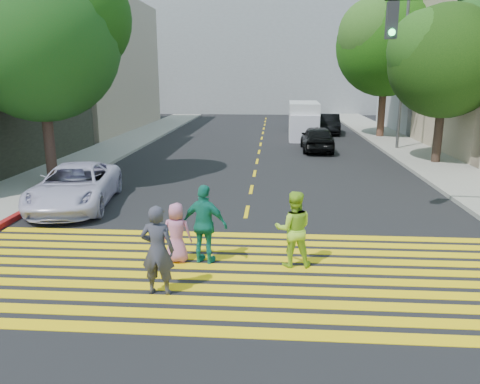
# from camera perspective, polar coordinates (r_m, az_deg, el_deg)

# --- Properties ---
(ground) EXTENTS (120.00, 120.00, 0.00)m
(ground) POSITION_cam_1_polar(r_m,az_deg,el_deg) (9.31, -1.36, -12.95)
(ground) COLOR black
(sidewalk_left) EXTENTS (3.00, 40.00, 0.15)m
(sidewalk_left) POSITION_cam_1_polar(r_m,az_deg,el_deg) (31.92, -12.95, 6.23)
(sidewalk_left) COLOR gray
(sidewalk_left) RESTS_ON ground
(sidewalk_right) EXTENTS (3.00, 60.00, 0.15)m
(sidewalk_right) POSITION_cam_1_polar(r_m,az_deg,el_deg) (24.84, 22.13, 3.40)
(sidewalk_right) COLOR gray
(sidewalk_right) RESTS_ON ground
(curb_red) EXTENTS (0.20, 8.00, 0.16)m
(curb_red) POSITION_cam_1_polar(r_m,az_deg,el_deg) (16.73, -23.50, -1.49)
(curb_red) COLOR maroon
(curb_red) RESTS_ON ground
(crosswalk) EXTENTS (13.40, 5.30, 0.01)m
(crosswalk) POSITION_cam_1_polar(r_m,az_deg,el_deg) (10.45, -0.69, -9.75)
(crosswalk) COLOR yellow
(crosswalk) RESTS_ON ground
(lane_line) EXTENTS (0.12, 34.40, 0.01)m
(lane_line) POSITION_cam_1_polar(r_m,az_deg,el_deg) (31.05, 2.60, 6.23)
(lane_line) COLOR yellow
(lane_line) RESTS_ON ground
(building_left_tan) EXTENTS (12.00, 16.00, 10.00)m
(building_left_tan) POSITION_cam_1_polar(r_m,az_deg,el_deg) (39.97, -21.44, 14.23)
(building_left_tan) COLOR tan
(building_left_tan) RESTS_ON ground
(building_right_grey) EXTENTS (10.00, 10.00, 10.00)m
(building_right_grey) POSITION_cam_1_polar(r_m,az_deg,el_deg) (40.81, 25.25, 13.85)
(building_right_grey) COLOR gray
(building_right_grey) RESTS_ON ground
(backdrop_block) EXTENTS (30.00, 8.00, 12.00)m
(backdrop_block) POSITION_cam_1_polar(r_m,az_deg,el_deg) (56.29, 3.43, 15.84)
(backdrop_block) COLOR gray
(backdrop_block) RESTS_ON ground
(tree_left) EXTENTS (7.46, 7.31, 8.54)m
(tree_left) POSITION_cam_1_polar(r_m,az_deg,el_deg) (19.64, -23.10, 17.47)
(tree_left) COLOR black
(tree_left) RESTS_ON ground
(tree_right_near) EXTENTS (5.74, 5.23, 7.56)m
(tree_right_near) POSITION_cam_1_polar(r_m,az_deg,el_deg) (24.36, 23.98, 14.98)
(tree_right_near) COLOR black
(tree_right_near) RESTS_ON ground
(tree_right_far) EXTENTS (8.67, 8.66, 9.58)m
(tree_right_far) POSITION_cam_1_polar(r_m,az_deg,el_deg) (33.81, 17.55, 17.24)
(tree_right_far) COLOR #453525
(tree_right_far) RESTS_ON ground
(pedestrian_man) EXTENTS (0.68, 0.47, 1.82)m
(pedestrian_man) POSITION_cam_1_polar(r_m,az_deg,el_deg) (9.32, -10.01, -7.01)
(pedestrian_man) COLOR #373643
(pedestrian_man) RESTS_ON ground
(pedestrian_woman) EXTENTS (0.88, 0.71, 1.75)m
(pedestrian_woman) POSITION_cam_1_polar(r_m,az_deg,el_deg) (10.58, 6.53, -4.50)
(pedestrian_woman) COLOR #9ED42E
(pedestrian_woman) RESTS_ON ground
(pedestrian_child) EXTENTS (0.71, 0.48, 1.41)m
(pedestrian_child) POSITION_cam_1_polar(r_m,az_deg,el_deg) (10.89, -7.74, -4.94)
(pedestrian_child) COLOR #C06994
(pedestrian_child) RESTS_ON ground
(pedestrian_extra) EXTENTS (1.16, 0.73, 1.84)m
(pedestrian_extra) POSITION_cam_1_polar(r_m,az_deg,el_deg) (10.70, -4.30, -3.97)
(pedestrian_extra) COLOR #167964
(pedestrian_extra) RESTS_ON ground
(white_sedan) EXTENTS (2.98, 5.24, 1.38)m
(white_sedan) POSITION_cam_1_polar(r_m,az_deg,el_deg) (16.25, -19.45, 0.68)
(white_sedan) COLOR silver
(white_sedan) RESTS_ON ground
(dark_car_near) EXTENTS (1.73, 4.29, 1.46)m
(dark_car_near) POSITION_cam_1_polar(r_m,az_deg,el_deg) (27.14, 9.39, 6.47)
(dark_car_near) COLOR black
(dark_car_near) RESTS_ON ground
(silver_car) EXTENTS (1.81, 4.20, 1.20)m
(silver_car) POSITION_cam_1_polar(r_m,az_deg,el_deg) (38.50, 7.53, 8.53)
(silver_car) COLOR gray
(silver_car) RESTS_ON ground
(dark_car_parked) EXTENTS (1.79, 4.42, 1.43)m
(dark_car_parked) POSITION_cam_1_polar(r_m,az_deg,el_deg) (35.63, 10.78, 8.15)
(dark_car_parked) COLOR black
(dark_car_parked) RESTS_ON ground
(white_van) EXTENTS (2.07, 5.21, 2.43)m
(white_van) POSITION_cam_1_polar(r_m,az_deg,el_deg) (32.50, 7.75, 8.51)
(white_van) COLOR silver
(white_van) RESTS_ON ground
(street_lamp) EXTENTS (2.09, 0.35, 9.21)m
(street_lamp) POSITION_cam_1_polar(r_m,az_deg,el_deg) (28.29, 19.01, 15.47)
(street_lamp) COLOR #585858
(street_lamp) RESTS_ON ground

